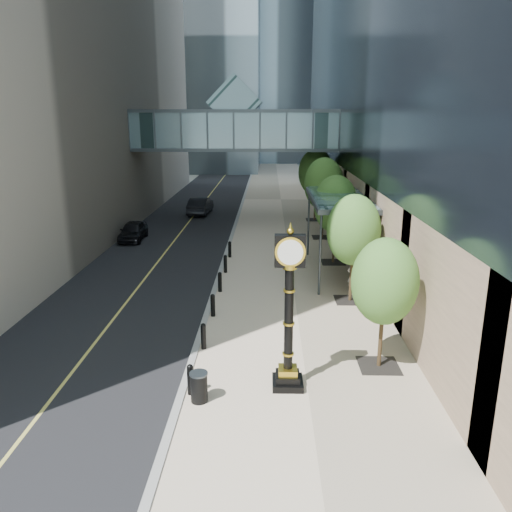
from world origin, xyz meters
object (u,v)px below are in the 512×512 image
Objects in this scene: pedestrian at (353,276)px; car_far at (200,206)px; street_clock at (289,321)px; trash_bin at (199,388)px; car_near at (133,231)px.

pedestrian is 23.37m from car_far.
street_clock is 3.42m from trash_bin.
street_clock is 30.88m from car_far.
trash_bin is at bearing 62.97° from pedestrian.
car_near is (-10.30, 19.96, -1.65)m from street_clock.
street_clock is 1.13× the size of car_far.
car_near is (-13.86, 10.81, -0.21)m from pedestrian.
pedestrian is at bearing 119.93° from car_far.
trash_bin is 0.19× the size of car_far.
trash_bin is 0.23× the size of car_near.
pedestrian is (6.29, 10.11, 0.39)m from trash_bin.
street_clock reaches higher than pedestrian.
trash_bin is at bearing -71.94° from car_near.
street_clock is 9.92m from pedestrian.
trash_bin is 22.25m from car_near.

